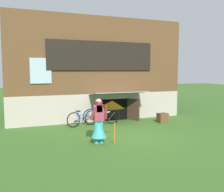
{
  "coord_description": "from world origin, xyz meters",
  "views": [
    {
      "loc": [
        -3.96,
        -8.38,
        2.45
      ],
      "look_at": [
        -0.26,
        1.01,
        1.42
      ],
      "focal_mm": 40.65,
      "sensor_mm": 36.0,
      "label": 1
    }
  ],
  "objects": [
    {
      "name": "wooden_crate",
      "position": [
        2.57,
        1.68,
        0.22
      ],
      "size": [
        0.45,
        0.38,
        0.44
      ],
      "primitive_type": "cube",
      "color": "brown",
      "rests_on": "ground_plane"
    },
    {
      "name": "ground_plane",
      "position": [
        0.0,
        0.0,
        0.0
      ],
      "size": [
        60.0,
        60.0,
        0.0
      ],
      "primitive_type": "plane",
      "color": "#386023"
    },
    {
      "name": "bicycle_blue",
      "position": [
        -1.14,
        2.31,
        0.35
      ],
      "size": [
        1.5,
        0.45,
        0.71
      ],
      "rotation": [
        0.0,
        0.0,
        0.27
      ],
      "color": "black",
      "rests_on": "ground_plane"
    },
    {
      "name": "kite",
      "position": [
        -1.03,
        -1.0,
        1.14
      ],
      "size": [
        0.85,
        0.91,
        1.36
      ],
      "color": "orange",
      "rests_on": "ground_plane"
    },
    {
      "name": "bicycle_silver",
      "position": [
        -0.23,
        2.4,
        0.38
      ],
      "size": [
        1.7,
        0.3,
        0.78
      ],
      "rotation": [
        0.0,
        0.0,
        -0.15
      ],
      "color": "black",
      "rests_on": "ground_plane"
    },
    {
      "name": "log_house",
      "position": [
        -0.0,
        5.7,
        2.49
      ],
      "size": [
        8.65,
        6.52,
        4.98
      ],
      "color": "#ADA393",
      "rests_on": "ground_plane"
    },
    {
      "name": "person",
      "position": [
        -1.33,
        -0.49,
        0.63
      ],
      "size": [
        0.6,
        0.52,
        1.51
      ],
      "rotation": [
        0.0,
        0.0,
        -0.36
      ],
      "color": "teal",
      "rests_on": "ground_plane"
    }
  ]
}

